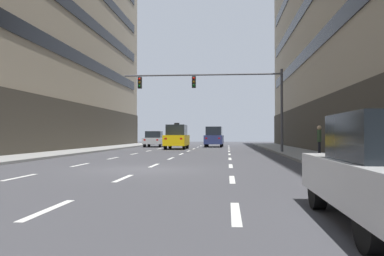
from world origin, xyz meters
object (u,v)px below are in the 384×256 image
(car_driving_1, at_px, (154,139))
(pedestrian_0, at_px, (376,143))
(taxi_driving_2, at_px, (177,137))
(pedestrian_1, at_px, (319,140))
(traffic_signal_0, at_px, (222,90))
(car_driving_0, at_px, (214,137))

(car_driving_1, bearing_deg, pedestrian_0, -69.03)
(taxi_driving_2, height_order, pedestrian_1, taxi_driving_2)
(car_driving_1, distance_m, traffic_signal_0, 16.61)
(car_driving_0, bearing_deg, taxi_driving_2, -116.25)
(car_driving_0, distance_m, pedestrian_1, 23.58)
(traffic_signal_0, bearing_deg, taxi_driving_2, 118.34)
(taxi_driving_2, bearing_deg, traffic_signal_0, -61.66)
(car_driving_0, xyz_separation_m, pedestrian_0, (5.44, -31.62, 0.01))
(traffic_signal_0, relative_size, pedestrian_1, 6.93)
(car_driving_1, distance_m, pedestrian_1, 25.81)
(car_driving_1, bearing_deg, traffic_signal_0, -61.92)
(car_driving_1, xyz_separation_m, pedestrian_0, (12.02, -31.36, 0.26))
(car_driving_0, relative_size, taxi_driving_2, 0.99)
(car_driving_0, bearing_deg, pedestrian_0, -80.24)
(car_driving_0, distance_m, taxi_driving_2, 7.35)
(car_driving_1, bearing_deg, pedestrian_1, -60.91)
(taxi_driving_2, height_order, traffic_signal_0, traffic_signal_0)
(car_driving_1, relative_size, traffic_signal_0, 0.40)
(taxi_driving_2, height_order, pedestrian_0, taxi_driving_2)
(traffic_signal_0, relative_size, pedestrian_0, 6.88)
(taxi_driving_2, xyz_separation_m, pedestrian_1, (9.22, -16.23, -0.03))
(pedestrian_1, bearing_deg, car_driving_0, 104.66)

